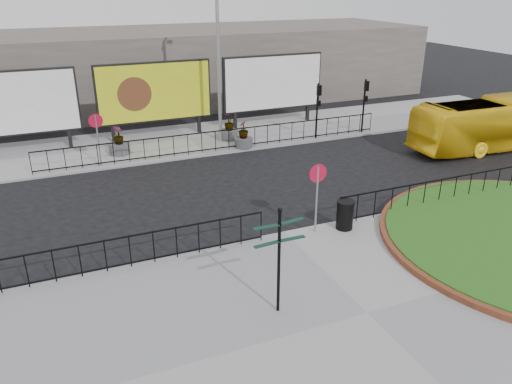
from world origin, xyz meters
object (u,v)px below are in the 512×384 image
planter_a (119,145)px  litter_bin (345,215)px  planter_c (243,138)px  billboard_mid (155,92)px  bus (497,123)px  fingerpost_sign (279,251)px  planter_b (229,130)px  lamp_post (218,51)px

planter_a → litter_bin: bearing=-62.3°
litter_bin → planter_a: size_ratio=0.74×
planter_a → planter_c: (6.12, -1.37, 0.04)m
billboard_mid → litter_bin: 14.16m
bus → planter_a: bus is taller
litter_bin → planter_c: planter_c is taller
fingerpost_sign → planter_a: 14.92m
planter_b → litter_bin: bearing=-89.8°
fingerpost_sign → litter_bin: 5.51m
fingerpost_sign → bus: size_ratio=0.31×
bus → planter_c: 13.13m
lamp_post → planter_b: size_ratio=6.43×
lamp_post → planter_c: (0.69, -1.60, -4.20)m
planter_a → planter_c: size_ratio=0.99×
fingerpost_sign → litter_bin: bearing=40.2°
planter_c → planter_a: bearing=167.4°
billboard_mid → planter_a: billboard_mid is taller
planter_b → planter_c: (0.20, -1.60, 0.01)m
litter_bin → planter_a: (-5.96, 11.37, -0.06)m
billboard_mid → bus: bearing=-28.1°
billboard_mid → planter_c: size_ratio=4.36×
billboard_mid → fingerpost_sign: billboard_mid is taller
lamp_post → planter_a: (-5.43, -0.23, -4.24)m
lamp_post → fingerpost_sign: bearing=-103.6°
fingerpost_sign → planter_b: (4.11, 14.98, -1.31)m
lamp_post → bus: bearing=-26.8°
fingerpost_sign → planter_c: size_ratio=2.10×
lamp_post → litter_bin: 12.34m
planter_c → planter_b: bearing=97.1°
planter_c → lamp_post: bearing=113.4°
billboard_mid → planter_a: size_ratio=4.40×
litter_bin → planter_c: 10.00m
billboard_mid → planter_b: billboard_mid is taller
lamp_post → fingerpost_sign: size_ratio=3.09×
litter_bin → planter_a: 12.84m
litter_bin → planter_b: (-0.05, 11.60, -0.03)m
planter_a → planter_b: bearing=2.2°
lamp_post → planter_b: 4.24m
planter_c → fingerpost_sign: bearing=-107.9°
bus → planter_a: size_ratio=6.78×
billboard_mid → planter_b: bearing=-29.4°
fingerpost_sign → planter_c: 14.12m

